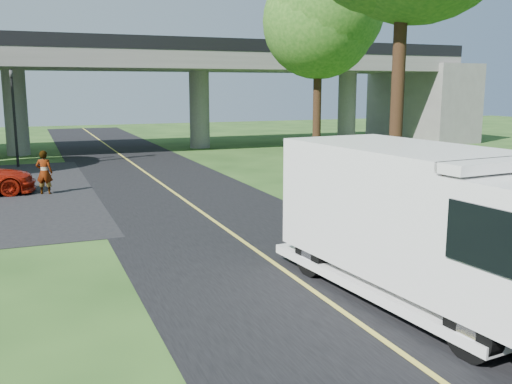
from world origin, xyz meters
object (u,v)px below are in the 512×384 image
step_van (426,220)px  pedestrian (44,172)px  traffic_signal (14,108)px  tree_right_far (324,8)px

step_van → pedestrian: 16.69m
traffic_signal → pedestrian: size_ratio=2.90×
traffic_signal → tree_right_far: size_ratio=0.47×
tree_right_far → pedestrian: (-14.10, -2.83, -7.41)m
traffic_signal → pedestrian: bearing=-83.0°
pedestrian → traffic_signal: bearing=-62.7°
step_van → pedestrian: (-6.71, 15.27, -0.79)m
traffic_signal → tree_right_far: 17.18m
pedestrian → tree_right_far: bearing=-148.4°
traffic_signal → tree_right_far: (15.21, -6.16, 5.10)m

